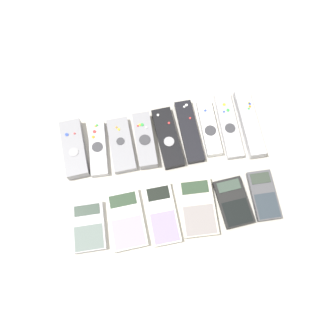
{
  "coord_description": "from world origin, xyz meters",
  "views": [
    {
      "loc": [
        -0.05,
        -0.27,
        0.83
      ],
      "look_at": [
        0.0,
        0.02,
        0.01
      ],
      "focal_mm": 35.0,
      "sensor_mm": 36.0,
      "label": 1
    }
  ],
  "objects_px": {
    "remote_7": "(229,125)",
    "calculator_1": "(126,220)",
    "remote_0": "(74,149)",
    "calculator_0": "(89,227)",
    "calculator_2": "(162,214)",
    "remote_5": "(189,131)",
    "remote_4": "(168,138)",
    "calculator_3": "(198,207)",
    "remote_6": "(209,128)",
    "remote_8": "(249,123)",
    "remote_1": "(98,148)",
    "calculator_5": "(264,195)",
    "calculator_4": "(233,202)",
    "remote_2": "(121,145)",
    "remote_3": "(145,140)"
  },
  "relations": [
    {
      "from": "remote_0",
      "to": "remote_6",
      "type": "bearing_deg",
      "value": -3.48
    },
    {
      "from": "remote_5",
      "to": "calculator_0",
      "type": "height_order",
      "value": "remote_5"
    },
    {
      "from": "remote_1",
      "to": "remote_5",
      "type": "relative_size",
      "value": 0.85
    },
    {
      "from": "remote_8",
      "to": "calculator_2",
      "type": "distance_m",
      "value": 0.35
    },
    {
      "from": "remote_3",
      "to": "calculator_2",
      "type": "distance_m",
      "value": 0.21
    },
    {
      "from": "calculator_2",
      "to": "calculator_5",
      "type": "height_order",
      "value": "same"
    },
    {
      "from": "calculator_5",
      "to": "remote_5",
      "type": "bearing_deg",
      "value": 127.44
    },
    {
      "from": "remote_1",
      "to": "calculator_5",
      "type": "bearing_deg",
      "value": -24.58
    },
    {
      "from": "calculator_4",
      "to": "calculator_2",
      "type": "bearing_deg",
      "value": 175.79
    },
    {
      "from": "remote_5",
      "to": "calculator_1",
      "type": "bearing_deg",
      "value": -134.46
    },
    {
      "from": "remote_7",
      "to": "remote_8",
      "type": "height_order",
      "value": "remote_8"
    },
    {
      "from": "remote_4",
      "to": "remote_6",
      "type": "xyz_separation_m",
      "value": [
        0.12,
        0.01,
        0.0
      ]
    },
    {
      "from": "remote_3",
      "to": "remote_6",
      "type": "xyz_separation_m",
      "value": [
        0.18,
        0.01,
        -0.0
      ]
    },
    {
      "from": "remote_6",
      "to": "calculator_3",
      "type": "xyz_separation_m",
      "value": [
        -0.08,
        -0.22,
        -0.0
      ]
    },
    {
      "from": "calculator_2",
      "to": "remote_8",
      "type": "bearing_deg",
      "value": 35.37
    },
    {
      "from": "remote_5",
      "to": "remote_6",
      "type": "xyz_separation_m",
      "value": [
        0.06,
        -0.0,
        0.0
      ]
    },
    {
      "from": "remote_4",
      "to": "calculator_0",
      "type": "bearing_deg",
      "value": -141.98
    },
    {
      "from": "remote_0",
      "to": "remote_6",
      "type": "relative_size",
      "value": 0.99
    },
    {
      "from": "remote_5",
      "to": "remote_8",
      "type": "xyz_separation_m",
      "value": [
        0.17,
        -0.01,
        0.0
      ]
    },
    {
      "from": "remote_6",
      "to": "remote_8",
      "type": "height_order",
      "value": "remote_8"
    },
    {
      "from": "remote_1",
      "to": "remote_7",
      "type": "distance_m",
      "value": 0.37
    },
    {
      "from": "remote_8",
      "to": "calculator_3",
      "type": "distance_m",
      "value": 0.28
    },
    {
      "from": "remote_7",
      "to": "calculator_5",
      "type": "bearing_deg",
      "value": -76.87
    },
    {
      "from": "remote_5",
      "to": "remote_6",
      "type": "relative_size",
      "value": 1.12
    },
    {
      "from": "remote_3",
      "to": "calculator_1",
      "type": "xyz_separation_m",
      "value": [
        -0.08,
        -0.21,
        -0.01
      ]
    },
    {
      "from": "remote_1",
      "to": "calculator_0",
      "type": "height_order",
      "value": "remote_1"
    },
    {
      "from": "remote_0",
      "to": "calculator_0",
      "type": "height_order",
      "value": "remote_0"
    },
    {
      "from": "remote_0",
      "to": "calculator_5",
      "type": "xyz_separation_m",
      "value": [
        0.47,
        -0.22,
        -0.01
      ]
    },
    {
      "from": "calculator_2",
      "to": "remote_5",
      "type": "bearing_deg",
      "value": 61.18
    },
    {
      "from": "calculator_1",
      "to": "calculator_2",
      "type": "bearing_deg",
      "value": -2.9
    },
    {
      "from": "calculator_2",
      "to": "calculator_3",
      "type": "relative_size",
      "value": 1.01
    },
    {
      "from": "remote_4",
      "to": "calculator_2",
      "type": "xyz_separation_m",
      "value": [
        -0.05,
        -0.21,
        -0.0
      ]
    },
    {
      "from": "remote_1",
      "to": "calculator_5",
      "type": "height_order",
      "value": "remote_1"
    },
    {
      "from": "remote_2",
      "to": "calculator_3",
      "type": "height_order",
      "value": "remote_2"
    },
    {
      "from": "remote_0",
      "to": "remote_2",
      "type": "height_order",
      "value": "remote_0"
    },
    {
      "from": "remote_7",
      "to": "calculator_1",
      "type": "bearing_deg",
      "value": -143.76
    },
    {
      "from": "remote_2",
      "to": "calculator_4",
      "type": "bearing_deg",
      "value": -40.32
    },
    {
      "from": "calculator_4",
      "to": "remote_0",
      "type": "bearing_deg",
      "value": 146.99
    },
    {
      "from": "calculator_3",
      "to": "calculator_4",
      "type": "bearing_deg",
      "value": 1.85
    },
    {
      "from": "remote_3",
      "to": "calculator_0",
      "type": "xyz_separation_m",
      "value": [
        -0.17,
        -0.21,
        -0.01
      ]
    },
    {
      "from": "calculator_3",
      "to": "remote_6",
      "type": "bearing_deg",
      "value": 73.42
    },
    {
      "from": "calculator_3",
      "to": "remote_8",
      "type": "bearing_deg",
      "value": 50.83
    },
    {
      "from": "calculator_4",
      "to": "calculator_5",
      "type": "xyz_separation_m",
      "value": [
        0.08,
        0.0,
        0.0
      ]
    },
    {
      "from": "remote_4",
      "to": "calculator_3",
      "type": "bearing_deg",
      "value": -81.89
    },
    {
      "from": "remote_2",
      "to": "remote_3",
      "type": "height_order",
      "value": "remote_3"
    },
    {
      "from": "calculator_3",
      "to": "remote_7",
      "type": "bearing_deg",
      "value": 61.36
    },
    {
      "from": "remote_0",
      "to": "calculator_4",
      "type": "xyz_separation_m",
      "value": [
        0.39,
        -0.22,
        -0.01
      ]
    },
    {
      "from": "remote_4",
      "to": "remote_5",
      "type": "xyz_separation_m",
      "value": [
        0.06,
        0.01,
        -0.0
      ]
    },
    {
      "from": "remote_0",
      "to": "remote_8",
      "type": "distance_m",
      "value": 0.49
    },
    {
      "from": "calculator_1",
      "to": "calculator_3",
      "type": "xyz_separation_m",
      "value": [
        0.18,
        -0.0,
        0.0
      ]
    }
  ]
}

